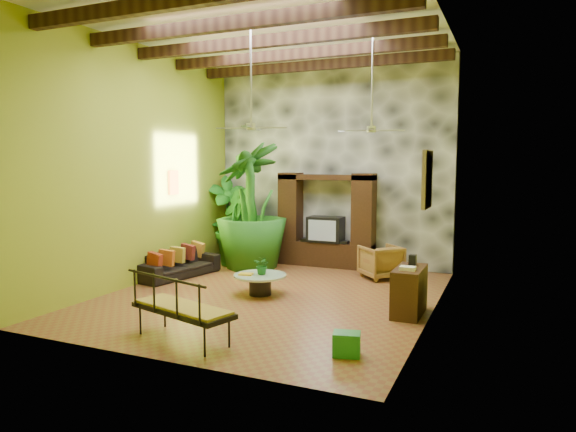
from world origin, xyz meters
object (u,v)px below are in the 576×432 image
at_px(entertainment_center, 326,227).
at_px(tall_plant_a, 229,218).
at_px(ceiling_fan_back, 371,119).
at_px(sofa, 178,264).
at_px(side_console, 409,291).
at_px(wicker_armchair, 381,262).
at_px(tall_plant_c, 252,206).
at_px(ceiling_fan_front, 251,115).
at_px(iron_bench, 179,306).
at_px(tall_plant_b, 233,226).
at_px(coffee_table, 260,282).
at_px(green_bin, 347,344).

height_order(entertainment_center, tall_plant_a, entertainment_center).
bearing_deg(ceiling_fan_back, tall_plant_a, 158.01).
distance_m(ceiling_fan_back, sofa, 5.29).
distance_m(ceiling_fan_back, side_console, 3.46).
distance_m(wicker_armchair, tall_plant_c, 3.33).
height_order(sofa, wicker_armchair, wicker_armchair).
xyz_separation_m(ceiling_fan_front, iron_bench, (0.10, -2.43, -2.87)).
bearing_deg(side_console, tall_plant_b, 152.65).
height_order(ceiling_fan_back, iron_bench, ceiling_fan_back).
height_order(entertainment_center, sofa, entertainment_center).
distance_m(ceiling_fan_back, iron_bench, 5.23).
distance_m(sofa, side_console, 5.36).
distance_m(coffee_table, green_bin, 3.42).
xyz_separation_m(ceiling_fan_back, sofa, (-4.25, -0.53, -3.11)).
bearing_deg(iron_bench, tall_plant_a, 129.34).
xyz_separation_m(ceiling_fan_front, tall_plant_a, (-2.42, 3.30, -2.29)).
height_order(entertainment_center, side_console, entertainment_center).
bearing_deg(tall_plant_a, ceiling_fan_front, -53.77).
distance_m(sofa, tall_plant_b, 1.89).
height_order(tall_plant_b, iron_bench, tall_plant_b).
height_order(entertainment_center, ceiling_fan_back, ceiling_fan_back).
distance_m(ceiling_fan_front, wicker_armchair, 4.46).
bearing_deg(sofa, tall_plant_c, -25.29).
distance_m(ceiling_fan_front, side_console, 4.15).
bearing_deg(iron_bench, coffee_table, 108.38).
relative_size(tall_plant_a, coffee_table, 2.18).
relative_size(tall_plant_b, iron_bench, 1.09).
xyz_separation_m(entertainment_center, tall_plant_c, (-1.55, -0.96, 0.54)).
distance_m(entertainment_center, coffee_table, 3.24).
relative_size(tall_plant_a, tall_plant_b, 1.15).
distance_m(wicker_armchair, side_console, 2.72).
xyz_separation_m(tall_plant_a, side_console, (5.27, -3.06, -0.71)).
height_order(ceiling_fan_front, coffee_table, ceiling_fan_front).
xyz_separation_m(wicker_armchair, tall_plant_a, (-4.19, 0.56, 0.74)).
xyz_separation_m(tall_plant_b, green_bin, (4.43, -4.75, -0.81)).
bearing_deg(tall_plant_c, coffee_table, -58.91).
bearing_deg(tall_plant_c, tall_plant_a, 145.57).
bearing_deg(ceiling_fan_back, wicker_armchair, 91.38).
xyz_separation_m(sofa, side_console, (5.30, -0.82, 0.11)).
distance_m(ceiling_fan_front, green_bin, 4.51).
relative_size(tall_plant_a, iron_bench, 1.25).
xyz_separation_m(tall_plant_b, side_console, (4.85, -2.53, -0.56)).
bearing_deg(iron_bench, tall_plant_c, 121.81).
xyz_separation_m(coffee_table, side_console, (2.88, -0.14, 0.14)).
height_order(sofa, iron_bench, iron_bench).
distance_m(tall_plant_c, iron_bench, 5.30).
bearing_deg(ceiling_fan_front, side_console, 4.94).
distance_m(sofa, tall_plant_c, 2.22).
xyz_separation_m(ceiling_fan_back, side_console, (1.05, -1.35, -3.00)).
distance_m(ceiling_fan_back, coffee_table, 3.84).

